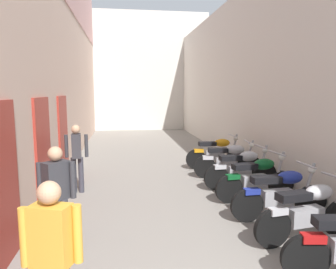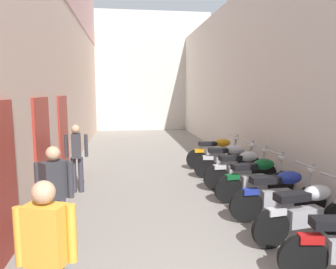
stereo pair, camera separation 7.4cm
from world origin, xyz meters
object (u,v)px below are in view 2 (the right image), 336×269
motorcycle_fourth (279,193)px  motorcycle_sixth (241,168)px  motorcycle_fifth (256,178)px  umbrella_leaning (25,241)px  motorcycle_eighth (217,152)px  pedestrian_by_doorway (47,254)px  pedestrian_further_down (77,153)px  pedestrian_mid_alley (55,192)px  motorcycle_seventh (229,160)px  motorcycle_third (307,211)px

motorcycle_fourth → motorcycle_sixth: bearing=90.0°
motorcycle_fifth → umbrella_leaning: bearing=-144.7°
motorcycle_eighth → pedestrian_by_doorway: bearing=-118.3°
motorcycle_sixth → pedestrian_by_doorway: bearing=-128.3°
pedestrian_further_down → pedestrian_mid_alley: bearing=-87.6°
motorcycle_fourth → motorcycle_seventh: bearing=90.0°
motorcycle_seventh → motorcycle_eighth: same height
motorcycle_third → motorcycle_seventh: same height
motorcycle_fourth → motorcycle_fifth: bearing=90.0°
motorcycle_fifth → pedestrian_mid_alley: size_ratio=1.18×
motorcycle_third → pedestrian_further_down: 4.90m
motorcycle_fourth → motorcycle_seventh: (-0.00, 2.81, 0.00)m
motorcycle_third → motorcycle_sixth: same height
pedestrian_by_doorway → motorcycle_third: bearing=24.9°
motorcycle_seventh → pedestrian_by_doorway: size_ratio=1.17×
motorcycle_fifth → pedestrian_by_doorway: 4.91m
motorcycle_seventh → motorcycle_fifth: bearing=-90.0°
motorcycle_eighth → pedestrian_by_doorway: 7.24m
motorcycle_fourth → pedestrian_further_down: (-3.84, 2.13, 0.42)m
motorcycle_eighth → umbrella_leaning: size_ratio=1.92×
motorcycle_third → umbrella_leaning: (-3.85, -0.82, 0.18)m
motorcycle_sixth → motorcycle_eighth: 2.03m
motorcycle_fourth → pedestrian_by_doorway: (-3.42, -2.46, 0.42)m
motorcycle_fifth → pedestrian_by_doorway: pedestrian_by_doorway is taller
pedestrian_mid_alley → motorcycle_seventh: bearing=43.5°
motorcycle_fourth → pedestrian_further_down: bearing=150.9°
motorcycle_fifth → motorcycle_seventh: bearing=90.0°
motorcycle_fifth → motorcycle_sixth: bearing=90.0°
motorcycle_fourth → motorcycle_eighth: (0.00, 3.91, 0.00)m
pedestrian_further_down → motorcycle_fourth: bearing=-29.1°
motorcycle_third → motorcycle_seventh: 3.68m
pedestrian_mid_alley → pedestrian_further_down: 2.86m
pedestrian_mid_alley → motorcycle_fifth: bearing=25.2°
motorcycle_sixth → motorcycle_seventh: (-0.00, 0.93, 0.00)m
motorcycle_sixth → motorcycle_seventh: 0.93m
motorcycle_eighth → pedestrian_further_down: size_ratio=1.18×
motorcycle_fifth → pedestrian_mid_alley: (-3.72, -1.75, 0.42)m
motorcycle_sixth → umbrella_leaning: motorcycle_sixth is taller
pedestrian_further_down → motorcycle_fifth: bearing=-16.0°
motorcycle_seventh → pedestrian_by_doorway: (-3.42, -5.27, 0.42)m
motorcycle_third → motorcycle_fourth: (0.00, 0.88, 0.00)m
motorcycle_fifth → motorcycle_seventh: 1.78m
pedestrian_mid_alley → motorcycle_sixth: bearing=35.0°
pedestrian_by_doorway → umbrella_leaning: bearing=119.0°
motorcycle_sixth → umbrella_leaning: 5.26m
umbrella_leaning → pedestrian_mid_alley: bearing=82.4°
motorcycle_fifth → umbrella_leaning: size_ratio=1.91×
motorcycle_fourth → pedestrian_by_doorway: size_ratio=1.18×
motorcycle_seventh → pedestrian_mid_alley: size_ratio=1.17×
pedestrian_by_doorway → umbrella_leaning: (-0.43, 0.77, -0.24)m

